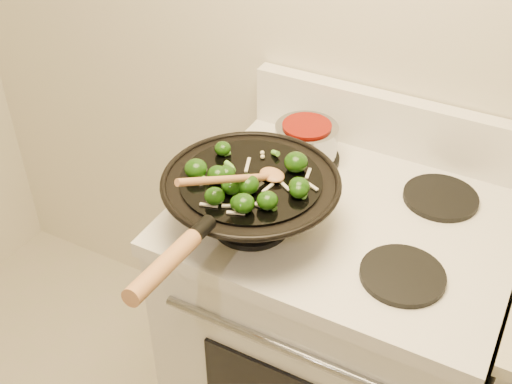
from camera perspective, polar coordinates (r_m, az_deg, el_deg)
The scene contains 5 objects.
stove at distance 1.85m, azimuth 6.98°, elevation -12.60°, with size 0.78×0.67×1.08m.
wok at distance 1.43m, azimuth -0.54°, elevation -0.64°, with size 0.40×0.66×0.20m.
stirfry at distance 1.36m, azimuth -0.60°, elevation 0.93°, with size 0.28×0.25×0.05m.
wooden_spoon at distance 1.34m, azimuth -0.83°, elevation 1.31°, with size 0.13×0.27×0.12m.
saucepan at distance 1.66m, azimuth 4.45°, elevation 4.54°, with size 0.16×0.26×0.10m.
Camera 1 is at (0.12, 0.03, 1.88)m, focal length 45.00 mm.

